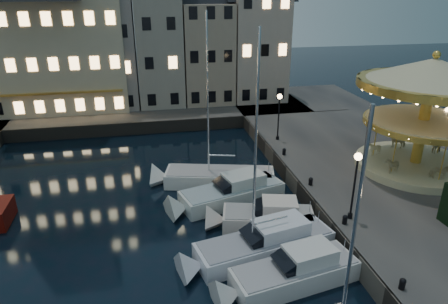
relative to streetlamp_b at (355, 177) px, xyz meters
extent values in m
plane|color=black|center=(-7.20, -1.00, -4.02)|extent=(160.00, 160.00, 0.00)
cube|color=#474442|center=(6.80, 5.00, -3.37)|extent=(16.00, 56.00, 1.30)
cube|color=#474442|center=(-15.20, 27.00, -3.37)|extent=(44.00, 12.00, 1.30)
cube|color=#47423A|center=(-1.20, 5.00, -3.37)|extent=(0.15, 44.00, 1.30)
cube|color=#47423A|center=(-13.20, 21.00, -3.37)|extent=(48.00, 0.15, 1.30)
cylinder|color=black|center=(0.00, 0.00, -2.57)|extent=(0.28, 0.28, 0.30)
cylinder|color=black|center=(0.00, 0.00, -0.82)|extent=(0.12, 0.12, 3.80)
sphere|color=#FFD18C|center=(0.00, 0.00, 1.23)|extent=(0.44, 0.44, 0.44)
cylinder|color=black|center=(0.00, 13.50, -2.57)|extent=(0.28, 0.28, 0.30)
cylinder|color=black|center=(0.00, 13.50, -0.82)|extent=(0.12, 0.12, 3.80)
sphere|color=#FFD18C|center=(0.00, 13.50, 1.23)|extent=(0.44, 0.44, 0.44)
cylinder|color=black|center=(11.30, 7.00, -2.57)|extent=(0.28, 0.28, 0.30)
cylinder|color=black|center=(11.30, 7.00, -0.82)|extent=(0.12, 0.12, 3.80)
sphere|color=#FFD18C|center=(11.30, 7.00, 1.23)|extent=(0.44, 0.44, 0.44)
cylinder|color=black|center=(-0.60, -6.00, -2.52)|extent=(0.28, 0.28, 0.40)
sphere|color=black|center=(-0.60, -6.00, -2.30)|extent=(0.30, 0.30, 0.30)
cylinder|color=black|center=(-0.60, -0.50, -2.52)|extent=(0.28, 0.28, 0.40)
sphere|color=black|center=(-0.60, -0.50, -2.30)|extent=(0.30, 0.30, 0.30)
cylinder|color=black|center=(-0.60, 4.50, -2.52)|extent=(0.28, 0.28, 0.40)
sphere|color=black|center=(-0.60, 4.50, -2.30)|extent=(0.30, 0.30, 0.30)
cylinder|color=black|center=(-0.60, 10.00, -2.52)|extent=(0.28, 0.28, 0.40)
sphere|color=black|center=(-0.60, 10.00, -2.30)|extent=(0.30, 0.30, 0.30)
cube|color=tan|center=(-21.25, 29.00, 3.28)|extent=(5.60, 8.00, 12.00)
cube|color=gray|center=(-15.20, 29.00, 3.78)|extent=(6.20, 8.00, 13.00)
cube|color=gray|center=(-9.45, 29.00, 4.28)|extent=(5.00, 8.00, 14.00)
cube|color=gray|center=(-4.00, 29.00, 2.78)|extent=(5.60, 8.00, 11.00)
cube|color=#B19C8C|center=(2.05, 29.00, 3.28)|extent=(6.20, 8.00, 12.00)
cube|color=beige|center=(-21.20, 29.00, 4.78)|extent=(16.00, 9.00, 15.00)
cylinder|color=silver|center=(-4.73, -8.12, 1.97)|extent=(0.14, 0.14, 9.76)
cube|color=silver|center=(-4.61, -3.27, -3.57)|extent=(6.76, 3.31, 1.30)
cube|color=#95949A|center=(-4.61, -3.27, -2.90)|extent=(6.41, 3.08, 0.10)
cube|color=silver|center=(-3.85, -3.13, -2.47)|extent=(2.72, 2.04, 0.80)
cube|color=black|center=(-5.12, -3.37, -2.57)|extent=(1.37, 1.69, 0.91)
cube|color=silver|center=(-5.41, -0.69, -3.57)|extent=(8.13, 3.90, 1.30)
cube|color=gray|center=(-5.41, -0.69, -2.90)|extent=(7.71, 3.63, 0.10)
cube|color=silver|center=(-4.49, -0.49, -2.47)|extent=(3.27, 2.31, 0.80)
cube|color=black|center=(-6.02, -0.82, -2.57)|extent=(1.61, 1.85, 0.99)
cylinder|color=silver|center=(-6.18, -0.86, 2.35)|extent=(0.14, 0.14, 10.53)
cube|color=beige|center=(-4.44, 1.88, -3.57)|extent=(5.93, 3.43, 1.30)
cube|color=gray|center=(-4.44, 1.88, -2.90)|extent=(5.61, 3.19, 0.10)
cube|color=beige|center=(-3.79, 1.72, -2.47)|extent=(2.44, 2.07, 0.80)
cube|color=black|center=(-4.87, 1.99, -2.57)|extent=(1.32, 1.69, 0.85)
cube|color=silver|center=(-5.90, 5.57, -3.57)|extent=(7.63, 4.30, 1.30)
cube|color=#85969D|center=(-5.90, 5.57, -2.90)|extent=(7.23, 4.02, 0.10)
cube|color=silver|center=(-5.06, 5.81, -2.47)|extent=(3.14, 2.49, 0.80)
cube|color=black|center=(-6.46, 5.41, -2.57)|extent=(1.63, 1.96, 0.96)
cube|color=white|center=(-6.27, 8.33, -3.57)|extent=(8.51, 4.33, 1.30)
cube|color=gray|center=(-6.27, 8.33, -2.90)|extent=(8.07, 4.04, 0.10)
cylinder|color=silver|center=(-7.06, 8.53, 2.58)|extent=(0.14, 0.14, 10.99)
cylinder|color=#C1B588|center=(8.17, 5.55, -2.45)|extent=(8.65, 8.65, 0.54)
cylinder|color=gold|center=(8.17, 5.55, 1.18)|extent=(0.76, 0.76, 6.71)
cylinder|color=#C1B588|center=(8.17, 5.55, 1.07)|extent=(8.00, 8.00, 0.19)
cylinder|color=gold|center=(8.17, 5.55, 0.87)|extent=(8.31, 8.31, 0.38)
cone|color=#C1B588|center=(8.17, 5.55, 4.64)|extent=(9.95, 9.95, 1.73)
cylinder|color=gold|center=(8.17, 5.55, 3.72)|extent=(9.95, 9.95, 0.54)
sphere|color=gold|center=(8.17, 5.55, 5.72)|extent=(0.54, 0.54, 0.54)
imported|color=#C1B588|center=(11.06, 6.44, -1.63)|extent=(1.81, 1.31, 1.08)
camera|label=1|loc=(-11.30, -18.48, 9.90)|focal=32.00mm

